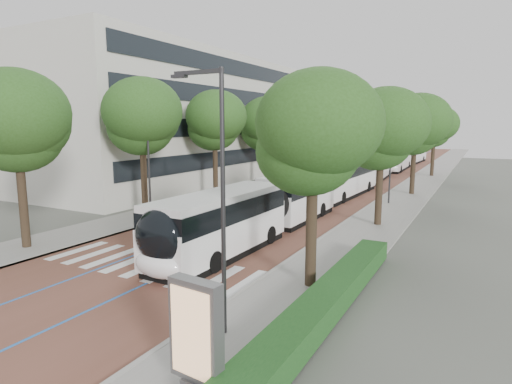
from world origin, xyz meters
TOP-DOWN VIEW (x-y plane):
  - ground at (0.00, 0.00)m, footprint 160.00×160.00m
  - road at (0.00, 40.00)m, footprint 11.00×140.00m
  - sidewalk_left at (-7.50, 40.00)m, footprint 4.00×140.00m
  - sidewalk_right at (7.50, 40.00)m, footprint 4.00×140.00m
  - kerb_left at (-5.60, 40.00)m, footprint 0.20×140.00m
  - kerb_right at (5.60, 40.00)m, footprint 0.20×140.00m
  - zebra_crossing at (0.20, 1.00)m, footprint 10.55×3.60m
  - lane_line_left at (-1.60, 40.00)m, footprint 0.12×126.00m
  - lane_line_right at (1.60, 40.00)m, footprint 0.12×126.00m
  - office_building at (-19.47, 28.00)m, footprint 18.11×40.00m
  - hedge at (9.10, 0.00)m, footprint 1.20×14.00m
  - streetlight_near at (6.62, -3.00)m, footprint 1.82×0.20m
  - streetlight_far at (6.62, 22.00)m, footprint 1.82×0.20m
  - lamp_post_left at (-6.10, 8.00)m, footprint 0.14×0.14m
  - trees_left at (-7.50, 27.03)m, footprint 6.12×60.68m
  - trees_right at (7.70, 23.30)m, footprint 5.79×46.96m
  - lead_bus at (2.26, 7.75)m, footprint 2.81×18.44m
  - bus_queued_0 at (2.30, 23.94)m, footprint 3.02×12.49m
  - bus_queued_1 at (2.02, 37.08)m, footprint 3.21×12.52m
  - bus_queued_2 at (2.25, 49.81)m, footprint 2.69×12.43m
  - bus_queued_3 at (2.44, 62.66)m, footprint 3.14×12.51m
  - ad_panel at (7.92, -5.96)m, footprint 1.42×0.60m

SIDE VIEW (x-z plane):
  - ground at x=0.00m, z-range 0.00..0.00m
  - road at x=0.00m, z-range 0.00..0.02m
  - lane_line_left at x=-1.60m, z-range 0.02..0.03m
  - lane_line_right at x=1.60m, z-range 0.02..0.03m
  - zebra_crossing at x=0.20m, z-range 0.02..0.03m
  - sidewalk_left at x=-7.50m, z-range 0.00..0.12m
  - sidewalk_right at x=7.50m, z-range 0.00..0.12m
  - kerb_left at x=-5.60m, z-range -0.01..0.13m
  - kerb_right at x=5.60m, z-range -0.01..0.13m
  - hedge at x=9.10m, z-range 0.12..0.92m
  - bus_queued_0 at x=2.30m, z-range 0.02..3.22m
  - bus_queued_1 at x=2.02m, z-range 0.02..3.22m
  - bus_queued_2 at x=2.25m, z-range 0.02..3.22m
  - bus_queued_3 at x=2.44m, z-range 0.02..3.22m
  - lead_bus at x=2.26m, z-range 0.03..3.23m
  - ad_panel at x=7.92m, z-range 0.19..3.07m
  - lamp_post_left at x=-6.10m, z-range 0.12..8.12m
  - streetlight_near at x=6.62m, z-range 0.82..8.82m
  - streetlight_far at x=6.62m, z-range 0.82..8.82m
  - trees_right at x=7.70m, z-range 1.69..10.41m
  - trees_left at x=-7.50m, z-range 1.89..11.39m
  - office_building at x=-19.47m, z-range 0.00..14.00m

